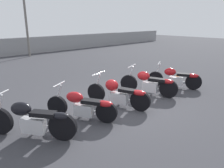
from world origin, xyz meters
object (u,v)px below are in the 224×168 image
(traffic_cone_far, at_px, (177,77))
(motorcycle_slot_1, at_px, (83,106))
(motorcycle_slot_3, at_px, (149,83))
(light_pole_left, at_px, (24,2))
(motorcycle_slot_4, at_px, (176,78))
(motorcycle_slot_2, at_px, (118,93))
(motorcycle_slot_0, at_px, (32,120))

(traffic_cone_far, bearing_deg, motorcycle_slot_1, -177.91)
(motorcycle_slot_3, xyz_separation_m, traffic_cone_far, (2.36, 0.22, -0.23))
(light_pole_left, height_order, motorcycle_slot_1, light_pole_left)
(light_pole_left, bearing_deg, motorcycle_slot_4, -86.77)
(traffic_cone_far, bearing_deg, motorcycle_slot_2, -176.96)
(motorcycle_slot_0, relative_size, motorcycle_slot_1, 1.01)
(motorcycle_slot_0, xyz_separation_m, motorcycle_slot_3, (4.30, -0.07, -0.00))
(light_pole_left, bearing_deg, motorcycle_slot_0, -113.99)
(motorcycle_slot_3, relative_size, motorcycle_slot_4, 1.09)
(light_pole_left, bearing_deg, motorcycle_slot_3, -93.79)
(motorcycle_slot_4, bearing_deg, traffic_cone_far, -2.46)
(light_pole_left, xyz_separation_m, motorcycle_slot_4, (0.66, -11.65, -3.37))
(light_pole_left, height_order, motorcycle_slot_0, light_pole_left)
(motorcycle_slot_2, xyz_separation_m, motorcycle_slot_3, (1.57, -0.01, 0.01))
(light_pole_left, distance_m, traffic_cone_far, 11.87)
(motorcycle_slot_0, distance_m, traffic_cone_far, 6.67)
(motorcycle_slot_0, xyz_separation_m, motorcycle_slot_1, (1.39, -0.04, -0.04))
(motorcycle_slot_2, bearing_deg, motorcycle_slot_4, -20.62)
(motorcycle_slot_4, bearing_deg, motorcycle_slot_0, 149.78)
(motorcycle_slot_1, height_order, traffic_cone_far, motorcycle_slot_1)
(motorcycle_slot_1, bearing_deg, traffic_cone_far, -26.32)
(motorcycle_slot_1, relative_size, motorcycle_slot_4, 0.98)
(light_pole_left, height_order, motorcycle_slot_3, light_pole_left)
(motorcycle_slot_0, relative_size, traffic_cone_far, 4.61)
(motorcycle_slot_2, distance_m, motorcycle_slot_4, 3.00)
(light_pole_left, height_order, traffic_cone_far, light_pole_left)
(motorcycle_slot_0, distance_m, motorcycle_slot_4, 5.72)
(light_pole_left, relative_size, traffic_cone_far, 15.59)
(motorcycle_slot_1, xyz_separation_m, motorcycle_slot_3, (2.91, -0.03, 0.04))
(light_pole_left, relative_size, motorcycle_slot_0, 3.38)
(motorcycle_slot_0, height_order, motorcycle_slot_3, motorcycle_slot_0)
(motorcycle_slot_3, relative_size, traffic_cone_far, 5.06)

